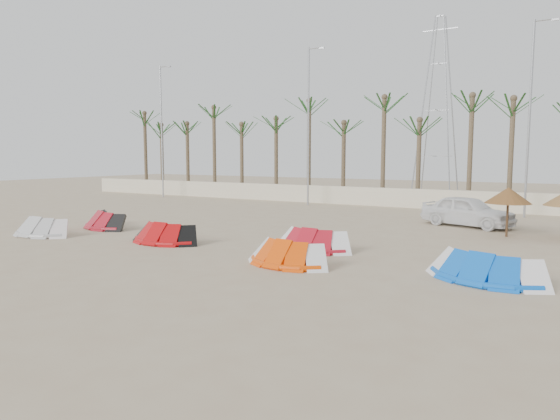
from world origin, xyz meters
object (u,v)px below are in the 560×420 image
Objects in this scene: kite_red_mid at (169,232)px; parasol_left at (508,195)px; kite_red_right at (315,238)px; kite_blue at (486,265)px; kite_grey at (46,226)px; car at (467,211)px; kite_red_left at (110,219)px; kite_orange at (290,251)px.

parasol_left is (11.80, 8.53, 1.40)m from kite_red_mid.
kite_red_mid is 1.01× the size of kite_red_right.
parasol_left is at bearing 92.80° from kite_blue.
kite_grey is at bearing -165.67° from kite_red_right.
car is at bearing 130.50° from parasol_left.
kite_red_right is 10.10m from car.
car is (-2.51, 10.99, 0.36)m from kite_blue.
kite_orange is (11.84, -2.74, -0.00)m from kite_red_left.
kite_red_right is at bearing -0.18° from kite_red_left.
kite_red_right is (11.93, 3.05, 0.00)m from kite_grey.
kite_grey is 6.18m from kite_red_mid.
parasol_left is (17.26, 6.88, 1.39)m from kite_red_left.
car is (15.17, 9.32, 0.36)m from kite_red_left.
kite_red_left is 0.99× the size of kite_blue.
kite_orange is at bearing -13.04° from kite_red_left.
kite_blue is (18.23, 1.41, 0.00)m from kite_grey.
kite_red_left is at bearing 163.17° from kite_red_mid.
kite_orange is at bearing 1.57° from kite_grey.
kite_blue is at bearing -87.20° from parasol_left.
parasol_left is 0.48× the size of car.
kite_red_mid is (5.46, -1.65, -0.00)m from kite_red_left.
kite_orange is (0.46, -2.71, -0.00)m from kite_red_right.
kite_grey is 3.13m from kite_red_left.
kite_blue is 0.81× the size of car.
kite_red_mid is at bearing -16.83° from kite_red_left.
kite_grey is at bearing -175.56° from kite_blue.
car reaches higher than kite_grey.
parasol_left is 3.38m from car.
parasol_left is (5.89, 6.91, 1.40)m from kite_red_right.
parasol_left is (17.82, 9.96, 1.40)m from kite_grey.
parasol_left is (-0.42, 8.55, 1.39)m from kite_blue.
parasol_left is at bearing 49.58° from kite_red_right.
kite_red_left is 17.76m from kite_blue.
kite_red_right is 1.02× the size of kite_orange.
parasol_left reaches higher than car.
kite_red_mid is 14.63m from parasol_left.
kite_grey is at bearing -178.43° from kite_orange.
kite_orange is at bearing -119.42° from parasol_left.
kite_red_mid is at bearing -144.13° from parasol_left.
kite_red_left is 5.71m from kite_red_mid.
car reaches higher than kite_red_mid.
kite_grey and kite_red_mid have the same top height.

